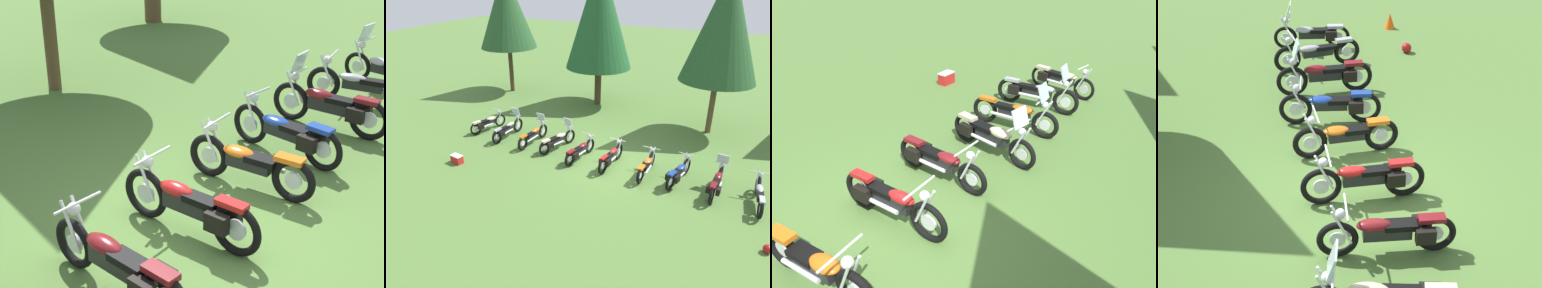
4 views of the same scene
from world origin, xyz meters
TOP-DOWN VIEW (x-y plane):
  - ground_plane at (0.00, 0.00)m, footprint 80.00×80.00m
  - motorcycle_4 at (-1.52, -0.10)m, footprint 0.80×2.26m
  - motorcycle_5 at (-0.03, -0.11)m, footprint 0.74×2.29m
  - motorcycle_6 at (1.57, -0.12)m, footprint 0.74×2.20m
  - motorcycle_7 at (2.89, -0.14)m, footprint 0.83×2.24m
  - motorcycle_8 at (4.38, -0.31)m, footprint 0.63×2.34m
  - motorcycle_9 at (5.89, -0.39)m, footprint 0.77×2.34m
  - motorcycle_10 at (7.23, -0.54)m, footprint 0.87×2.12m
  - traffic_cone at (8.22, -3.11)m, footprint 0.32×0.32m
  - dropped_helmet at (6.29, -3.01)m, footprint 0.28×0.28m

SIDE VIEW (x-z plane):
  - ground_plane at x=0.00m, z-range 0.00..0.00m
  - dropped_helmet at x=6.29m, z-range 0.00..0.28m
  - traffic_cone at x=8.22m, z-range 0.00..0.48m
  - motorcycle_9 at x=5.89m, z-range -0.07..0.94m
  - motorcycle_6 at x=1.57m, z-range -0.07..0.94m
  - motorcycle_4 at x=-1.52m, z-range -0.06..0.93m
  - motorcycle_10 at x=7.23m, z-range -0.23..1.11m
  - motorcycle_7 at x=2.89m, z-range -0.06..0.96m
  - motorcycle_5 at x=-0.03m, z-range -0.05..0.98m
  - motorcycle_8 at x=4.38m, z-range -0.21..1.18m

